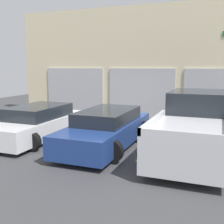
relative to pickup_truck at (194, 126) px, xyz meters
The scene contains 8 objects.
ground_plane 3.41m from the pickup_truck, 147.94° to the left, with size 28.00×28.00×0.00m, color #3D3D3F.
shophouse_building 6.06m from the pickup_truck, 119.09° to the left, with size 14.13×0.68×5.60m.
pickup_truck is the anchor object (origin of this frame).
sedan_white 5.60m from the pickup_truck, behind, with size 2.17×4.42×1.23m.
sedan_side 2.82m from the pickup_truck, behind, with size 2.19×4.80×1.24m.
parking_stripe_far_left 7.05m from the pickup_truck, behind, with size 0.12×2.20×0.01m, color gold.
parking_stripe_left 4.29m from the pickup_truck, behind, with size 0.12×2.20×0.01m, color gold.
parking_stripe_centre 1.67m from the pickup_truck, 167.24° to the right, with size 0.12×2.20×0.01m, color gold.
Camera 1 is at (3.50, -10.56, 2.68)m, focal length 45.00 mm.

